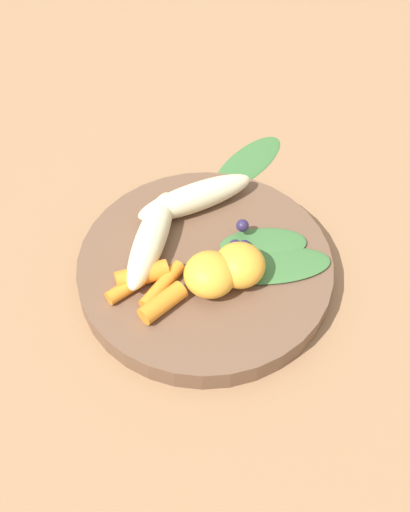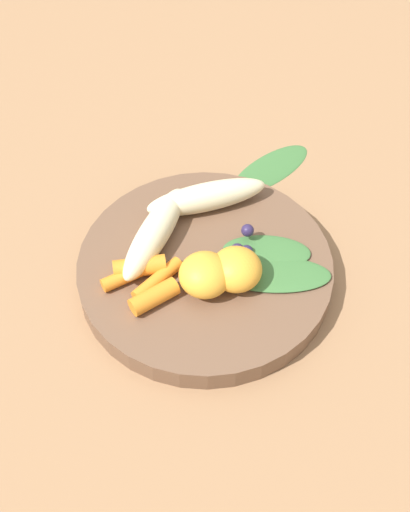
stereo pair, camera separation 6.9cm
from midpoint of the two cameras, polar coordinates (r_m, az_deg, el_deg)
ground_plane at (r=0.71m, az=2.75°, el=-1.97°), size 2.40×2.40×0.00m
bowl at (r=0.70m, az=2.78°, el=-1.34°), size 0.27×0.27×0.03m
banana_peeled_left at (r=0.70m, az=-1.50°, el=1.83°), size 0.03×0.13×0.03m
banana_peeled_right at (r=0.73m, az=2.83°, el=4.88°), size 0.13×0.11×0.03m
orange_segment_near at (r=0.67m, az=5.61°, el=-1.31°), size 0.05×0.05×0.04m
orange_segment_far at (r=0.66m, az=2.97°, el=-1.79°), size 0.05×0.05×0.04m
carrot_front at (r=0.68m, az=-2.71°, el=-1.11°), size 0.06×0.04×0.02m
carrot_mid_left at (r=0.67m, az=-3.78°, el=-1.86°), size 0.04×0.05×0.01m
carrot_mid_right at (r=0.67m, az=-1.14°, el=-2.20°), size 0.03×0.06×0.01m
carrot_rear at (r=0.66m, az=-1.37°, el=-3.66°), size 0.04×0.05×0.02m
blueberry_pile at (r=0.69m, az=5.94°, el=-0.10°), size 0.03×0.06×0.02m
kale_leaf_left at (r=0.69m, az=8.70°, el=-1.73°), size 0.13×0.08×0.00m
kale_leaf_right at (r=0.71m, az=8.03°, el=0.21°), size 0.10×0.07×0.00m
kale_leaf_stray at (r=0.83m, az=8.00°, el=7.33°), size 0.10×0.13×0.01m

